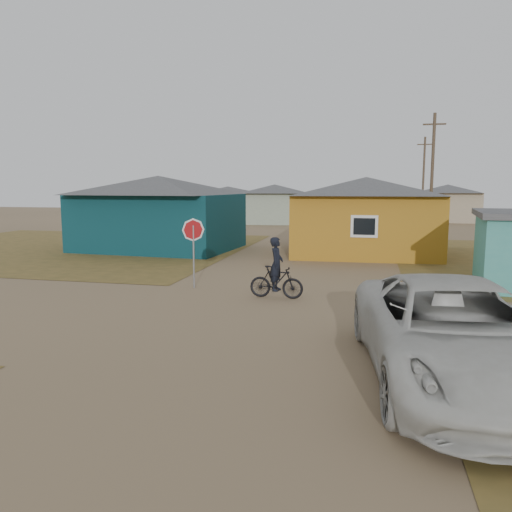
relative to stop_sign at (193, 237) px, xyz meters
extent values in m
plane|color=#81684A|center=(3.03, -3.91, -1.75)|extent=(120.00, 120.00, 0.00)
cube|color=brown|center=(-10.97, 9.09, -1.75)|extent=(20.00, 18.00, 0.00)
cube|color=#092D34|center=(-5.47, 9.59, -0.25)|extent=(8.40, 6.54, 3.00)
pyramid|color=#3F4042|center=(-5.47, 9.59, 1.75)|extent=(8.93, 7.08, 1.00)
cube|color=#AA711A|center=(5.53, 10.09, -0.25)|extent=(7.21, 6.24, 3.00)
pyramid|color=#3F4042|center=(5.53, 10.09, 1.70)|extent=(7.72, 6.76, 0.90)
cube|color=silver|center=(5.53, 7.06, -0.10)|extent=(1.20, 0.06, 1.00)
cube|color=black|center=(5.53, 7.03, -0.10)|extent=(0.95, 0.04, 0.75)
cube|color=gray|center=(-2.97, 30.09, -0.35)|extent=(6.49, 5.60, 2.80)
pyramid|color=#3F4042|center=(-2.97, 30.09, 1.45)|extent=(7.04, 6.15, 0.80)
cube|color=tan|center=(13.03, 36.09, -0.35)|extent=(6.41, 5.50, 2.80)
pyramid|color=#3F4042|center=(13.03, 36.09, 1.45)|extent=(6.95, 6.05, 0.80)
cube|color=gray|center=(-10.97, 42.09, -0.40)|extent=(5.75, 5.28, 2.70)
pyramid|color=#3F4042|center=(-10.97, 42.09, 1.30)|extent=(6.28, 5.81, 0.70)
cylinder|color=#4F3F2F|center=(9.53, 18.09, 2.25)|extent=(0.20, 0.20, 8.00)
cube|color=#4F3F2F|center=(9.53, 18.09, 5.55)|extent=(1.40, 0.10, 0.10)
cylinder|color=#4F3F2F|center=(10.53, 34.09, 2.25)|extent=(0.20, 0.20, 8.00)
cube|color=#4F3F2F|center=(10.53, 34.09, 5.55)|extent=(1.40, 0.10, 0.10)
cylinder|color=gray|center=(0.00, 0.00, -0.69)|extent=(0.06, 0.06, 2.13)
imported|color=black|center=(3.02, -0.89, -1.25)|extent=(1.70, 0.55, 1.01)
imported|color=black|center=(3.02, -0.89, -0.69)|extent=(0.42, 0.62, 1.66)
imported|color=silver|center=(7.30, -6.78, -0.86)|extent=(3.75, 6.78, 1.79)
camera|label=1|loc=(5.80, -15.79, 1.69)|focal=35.00mm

